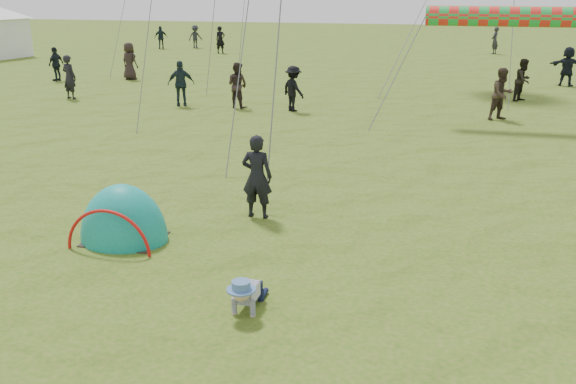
# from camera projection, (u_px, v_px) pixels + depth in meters

# --- Properties ---
(ground) EXTENTS (140.00, 140.00, 0.00)m
(ground) POSITION_uv_depth(u_px,v_px,m) (171.00, 307.00, 9.29)
(ground) COLOR #2F5710
(crawling_toddler) EXTENTS (0.55, 0.76, 0.57)m
(crawling_toddler) POSITION_uv_depth(u_px,v_px,m) (246.00, 292.00, 9.10)
(crawling_toddler) COLOR black
(crawling_toddler) RESTS_ON ground
(popup_tent) EXTENTS (1.63, 1.35, 2.10)m
(popup_tent) POSITION_uv_depth(u_px,v_px,m) (125.00, 240.00, 11.74)
(popup_tent) COLOR #00797D
(popup_tent) RESTS_ON ground
(standing_adult) EXTENTS (0.62, 0.41, 1.69)m
(standing_adult) POSITION_uv_depth(u_px,v_px,m) (257.00, 177.00, 12.64)
(standing_adult) COLOR black
(standing_adult) RESTS_ON ground
(crowd_person_0) EXTENTS (0.64, 0.76, 1.76)m
(crowd_person_0) POSITION_uv_depth(u_px,v_px,m) (495.00, 41.00, 42.52)
(crowd_person_0) COLOR #27272D
(crowd_person_0) RESTS_ON ground
(crowd_person_1) EXTENTS (0.99, 0.88, 1.70)m
(crowd_person_1) POSITION_uv_depth(u_px,v_px,m) (237.00, 85.00, 23.98)
(crowd_person_1) COLOR #2C211F
(crowd_person_1) RESTS_ON ground
(crowd_person_2) EXTENTS (0.54, 0.99, 1.61)m
(crowd_person_2) POSITION_uv_depth(u_px,v_px,m) (56.00, 64.00, 30.68)
(crowd_person_2) COLOR black
(crowd_person_2) RESTS_ON ground
(crowd_person_3) EXTENTS (1.17, 1.18, 1.63)m
(crowd_person_3) POSITION_uv_depth(u_px,v_px,m) (195.00, 37.00, 46.52)
(crowd_person_3) COLOR #25262A
(crowd_person_3) RESTS_ON ground
(crowd_person_5) EXTENTS (1.73, 1.06, 1.78)m
(crowd_person_5) POSITION_uv_depth(u_px,v_px,m) (568.00, 66.00, 29.15)
(crowd_person_5) COLOR black
(crowd_person_5) RESTS_ON ground
(crowd_person_6) EXTENTS (0.73, 0.58, 1.76)m
(crowd_person_6) POSITION_uv_depth(u_px,v_px,m) (69.00, 77.00, 25.85)
(crowd_person_6) COLOR black
(crowd_person_6) RESTS_ON ground
(crowd_person_7) EXTENTS (0.98, 1.02, 1.66)m
(crowd_person_7) POSITION_uv_depth(u_px,v_px,m) (523.00, 80.00, 25.40)
(crowd_person_7) COLOR black
(crowd_person_7) RESTS_ON ground
(crowd_person_8) EXTENTS (1.09, 0.77, 1.71)m
(crowd_person_8) POSITION_uv_depth(u_px,v_px,m) (181.00, 84.00, 24.32)
(crowd_person_8) COLOR #1B282F
(crowd_person_8) RESTS_ON ground
(crowd_person_9) EXTENTS (1.21, 1.15, 1.64)m
(crowd_person_9) POSITION_uv_depth(u_px,v_px,m) (293.00, 89.00, 23.37)
(crowd_person_9) COLOR black
(crowd_person_9) RESTS_ON ground
(crowd_person_10) EXTENTS (1.00, 0.79, 1.78)m
(crowd_person_10) POSITION_uv_depth(u_px,v_px,m) (129.00, 61.00, 31.12)
(crowd_person_10) COLOR black
(crowd_person_10) RESTS_ON ground
(crowd_person_12) EXTENTS (0.77, 0.75, 1.78)m
(crowd_person_12) POSITION_uv_depth(u_px,v_px,m) (220.00, 40.00, 42.94)
(crowd_person_12) COLOR black
(crowd_person_12) RESTS_ON ground
(crowd_person_13) EXTENTS (1.09, 1.05, 1.77)m
(crowd_person_13) POSITION_uv_depth(u_px,v_px,m) (502.00, 94.00, 21.83)
(crowd_person_13) COLOR #362921
(crowd_person_13) RESTS_ON ground
(crowd_person_14) EXTENTS (1.00, 0.81, 1.60)m
(crowd_person_14) POSITION_uv_depth(u_px,v_px,m) (161.00, 38.00, 45.93)
(crowd_person_14) COLOR black
(crowd_person_14) RESTS_ON ground
(rainbow_tube_kite) EXTENTS (6.38, 0.64, 0.64)m
(rainbow_tube_kite) POSITION_uv_depth(u_px,v_px,m) (529.00, 17.00, 20.20)
(rainbow_tube_kite) COLOR red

